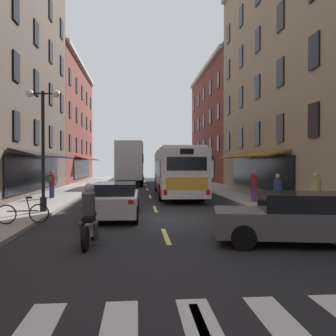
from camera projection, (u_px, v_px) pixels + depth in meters
The scene contains 16 objects.
ground_plane at pixel (159, 220), 14.44m from camera, with size 34.80×80.00×0.10m, color black.
lane_centre_dashes at pixel (159, 219), 14.19m from camera, with size 0.14×73.90×0.01m.
sidewalk_left at pixel (5, 219), 13.93m from camera, with size 3.00×80.00×0.14m, color gray.
sidewalk_right at pixel (302, 215), 14.94m from camera, with size 3.00×80.00×0.14m, color gray.
transit_bus at pixel (176, 171), 24.71m from camera, with size 2.81×12.29×3.15m.
box_truck at pixel (130, 164), 35.24m from camera, with size 2.69×8.10×4.16m.
sedan_near at pixel (304, 218), 9.84m from camera, with size 4.95×2.65×1.38m.
sedan_mid at pixel (130, 175), 43.99m from camera, with size 1.97×4.79×1.39m.
sedan_far at pixel (115, 200), 14.65m from camera, with size 1.98×4.70×1.40m.
motorcycle_rider at pixel (89, 219), 9.72m from camera, with size 0.62×2.07×1.66m.
bicycle_near at pixel (23, 213), 12.35m from camera, with size 1.70×0.48×0.91m.
pedestrian_near at pixel (52, 183), 21.54m from camera, with size 0.46×0.52×1.61m.
pedestrian_mid at pixel (254, 185), 19.50m from camera, with size 0.36×0.36×1.66m.
pedestrian_far at pixel (278, 191), 16.05m from camera, with size 0.36×0.36×1.58m.
pedestrian_rear at pixel (316, 195), 13.67m from camera, with size 0.36×0.36×1.70m.
street_lamp_twin at pixel (43, 144), 15.49m from camera, with size 1.42×0.32×5.17m.
Camera 1 is at (-0.86, -14.39, 2.20)m, focal length 39.01 mm.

